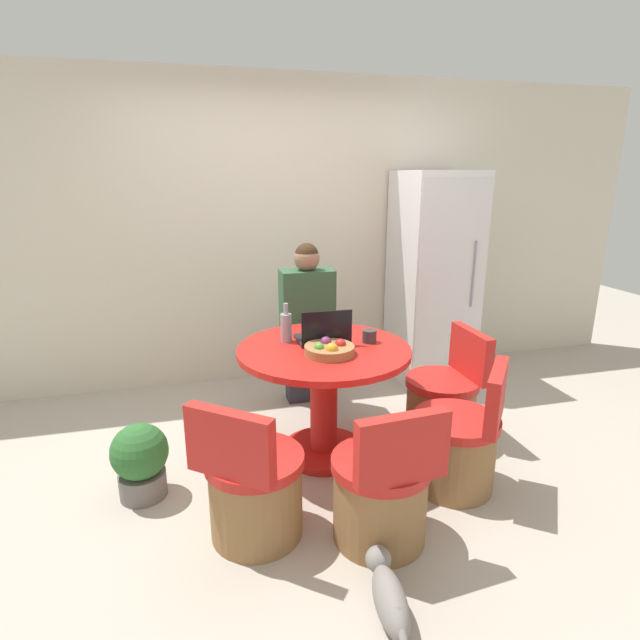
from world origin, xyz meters
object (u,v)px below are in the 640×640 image
object	(u,v)px
chair_right_side	(443,403)
person_seated	(306,320)
dining_table	(324,382)
laptop	(323,336)
chair_near_left_corner	(254,490)
fruit_bowl	(330,349)
chair_near_right_corner	(458,446)
bottle	(286,327)
potted_plant	(140,459)
refrigerator	(433,279)
chair_near_camera	(382,494)
cat	(388,594)

from	to	relation	value
chair_right_side	person_seated	distance (m)	1.20
dining_table	laptop	size ratio (longest dim) A/B	3.37
laptop	dining_table	bearing A→B (deg)	77.71
chair_right_side	chair_near_left_corner	distance (m)	1.56
person_seated	fruit_bowl	size ratio (longest dim) A/B	4.33
chair_near_left_corner	person_seated	xyz separation A→B (m)	(0.60, 1.44, 0.45)
chair_near_right_corner	chair_right_side	distance (m)	0.58
dining_table	bottle	world-z (taller)	bottle
dining_table	laptop	world-z (taller)	laptop
bottle	potted_plant	xyz separation A→B (m)	(-0.92, -0.35, -0.62)
refrigerator	chair_right_side	distance (m)	1.33
refrigerator	person_seated	xyz separation A→B (m)	(-1.22, -0.31, -0.20)
bottle	chair_near_camera	bearing A→B (deg)	-74.86
fruit_bowl	bottle	distance (m)	0.38
dining_table	chair_near_camera	size ratio (longest dim) A/B	1.40
chair_near_right_corner	dining_table	bearing A→B (deg)	-90.00
chair_near_right_corner	potted_plant	size ratio (longest dim) A/B	1.75
dining_table	chair_near_right_corner	world-z (taller)	chair_near_right_corner
potted_plant	cat	bearing A→B (deg)	-46.28
refrigerator	fruit_bowl	world-z (taller)	refrigerator
cat	potted_plant	distance (m)	1.55
laptop	potted_plant	bearing A→B (deg)	13.38
cat	potted_plant	size ratio (longest dim) A/B	1.11
chair_right_side	chair_near_left_corner	bearing A→B (deg)	-64.59
chair_right_side	chair_near_left_corner	size ratio (longest dim) A/B	1.00
chair_near_camera	potted_plant	distance (m)	1.38
refrigerator	potted_plant	distance (m)	2.80
chair_right_side	laptop	distance (m)	1.00
bottle	fruit_bowl	bearing A→B (deg)	-56.16
dining_table	bottle	distance (m)	0.43
chair_near_right_corner	chair_near_left_corner	size ratio (longest dim) A/B	1.00
dining_table	chair_near_right_corner	bearing A→B (deg)	-39.14
chair_near_left_corner	cat	xyz separation A→B (m)	(0.48, -0.62, -0.17)
bottle	potted_plant	world-z (taller)	bottle
potted_plant	dining_table	bearing A→B (deg)	8.93
laptop	fruit_bowl	xyz separation A→B (m)	(-0.02, -0.23, -0.01)
person_seated	potted_plant	distance (m)	1.59
fruit_bowl	cat	world-z (taller)	fruit_bowl
chair_near_left_corner	bottle	size ratio (longest dim) A/B	3.05
chair_near_camera	potted_plant	bearing A→B (deg)	-34.29
chair_near_right_corner	bottle	xyz separation A→B (m)	(-0.88, 0.71, 0.59)
refrigerator	cat	xyz separation A→B (m)	(-1.34, -2.37, -0.82)
chair_near_camera	potted_plant	world-z (taller)	chair_near_camera
chair_near_left_corner	fruit_bowl	xyz separation A→B (m)	(0.54, 0.53, 0.52)
chair_right_side	cat	size ratio (longest dim) A/B	1.58
dining_table	chair_near_right_corner	size ratio (longest dim) A/B	1.40
refrigerator	chair_near_camera	xyz separation A→B (m)	(-1.21, -1.94, -0.65)
laptop	cat	bearing A→B (deg)	86.57
dining_table	chair_right_side	distance (m)	0.90
chair_right_side	fruit_bowl	world-z (taller)	fruit_bowl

